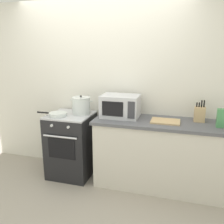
{
  "coord_description": "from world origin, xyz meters",
  "views": [
    {
      "loc": [
        1.12,
        -2.35,
        1.8
      ],
      "look_at": [
        0.27,
        0.6,
        1.0
      ],
      "focal_mm": 38.13,
      "sensor_mm": 36.0,
      "label": 1
    }
  ],
  "objects_px": {
    "stove": "(72,145)",
    "stock_pot": "(81,106)",
    "frying_pan": "(57,114)",
    "microwave": "(120,106)",
    "pasta_box": "(220,118)",
    "cutting_board": "(165,121)",
    "knife_block": "(200,114)"
  },
  "relations": [
    {
      "from": "stove",
      "to": "stock_pot",
      "type": "height_order",
      "value": "stock_pot"
    },
    {
      "from": "stove",
      "to": "frying_pan",
      "type": "bearing_deg",
      "value": -133.95
    },
    {
      "from": "stock_pot",
      "to": "frying_pan",
      "type": "bearing_deg",
      "value": -144.2
    },
    {
      "from": "microwave",
      "to": "pasta_box",
      "type": "relative_size",
      "value": 2.27
    },
    {
      "from": "microwave",
      "to": "frying_pan",
      "type": "bearing_deg",
      "value": -165.95
    },
    {
      "from": "stock_pot",
      "to": "cutting_board",
      "type": "relative_size",
      "value": 0.94
    },
    {
      "from": "stove",
      "to": "microwave",
      "type": "height_order",
      "value": "microwave"
    },
    {
      "from": "stock_pot",
      "to": "frying_pan",
      "type": "relative_size",
      "value": 0.77
    },
    {
      "from": "stove",
      "to": "frying_pan",
      "type": "xyz_separation_m",
      "value": [
        -0.13,
        -0.13,
        0.48
      ]
    },
    {
      "from": "stock_pot",
      "to": "pasta_box",
      "type": "distance_m",
      "value": 1.81
    },
    {
      "from": "frying_pan",
      "to": "pasta_box",
      "type": "xyz_separation_m",
      "value": [
        2.08,
        0.1,
        0.08
      ]
    },
    {
      "from": "cutting_board",
      "to": "knife_block",
      "type": "bearing_deg",
      "value": 18.92
    },
    {
      "from": "frying_pan",
      "to": "microwave",
      "type": "distance_m",
      "value": 0.87
    },
    {
      "from": "stove",
      "to": "pasta_box",
      "type": "xyz_separation_m",
      "value": [
        1.95,
        -0.03,
        0.57
      ]
    },
    {
      "from": "stove",
      "to": "microwave",
      "type": "bearing_deg",
      "value": 6.33
    },
    {
      "from": "cutting_board",
      "to": "knife_block",
      "type": "relative_size",
      "value": 1.29
    },
    {
      "from": "pasta_box",
      "to": "knife_block",
      "type": "bearing_deg",
      "value": 142.35
    },
    {
      "from": "stove",
      "to": "cutting_board",
      "type": "height_order",
      "value": "cutting_board"
    },
    {
      "from": "knife_block",
      "to": "stock_pot",
      "type": "bearing_deg",
      "value": -177.27
    },
    {
      "from": "frying_pan",
      "to": "pasta_box",
      "type": "height_order",
      "value": "pasta_box"
    },
    {
      "from": "frying_pan",
      "to": "cutting_board",
      "type": "xyz_separation_m",
      "value": [
        1.45,
        0.13,
        -0.02
      ]
    },
    {
      "from": "cutting_board",
      "to": "pasta_box",
      "type": "height_order",
      "value": "pasta_box"
    },
    {
      "from": "frying_pan",
      "to": "knife_block",
      "type": "bearing_deg",
      "value": 8.34
    },
    {
      "from": "stock_pot",
      "to": "frying_pan",
      "type": "height_order",
      "value": "stock_pot"
    },
    {
      "from": "cutting_board",
      "to": "pasta_box",
      "type": "bearing_deg",
      "value": -2.73
    },
    {
      "from": "cutting_board",
      "to": "stock_pot",
      "type": "bearing_deg",
      "value": 176.86
    },
    {
      "from": "cutting_board",
      "to": "knife_block",
      "type": "distance_m",
      "value": 0.44
    },
    {
      "from": "stock_pot",
      "to": "cutting_board",
      "type": "bearing_deg",
      "value": -3.14
    },
    {
      "from": "knife_block",
      "to": "pasta_box",
      "type": "bearing_deg",
      "value": -37.65
    },
    {
      "from": "pasta_box",
      "to": "stove",
      "type": "bearing_deg",
      "value": 179.15
    },
    {
      "from": "microwave",
      "to": "knife_block",
      "type": "xyz_separation_m",
      "value": [
        1.02,
        0.06,
        -0.05
      ]
    },
    {
      "from": "pasta_box",
      "to": "microwave",
      "type": "bearing_deg",
      "value": 175.01
    }
  ]
}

